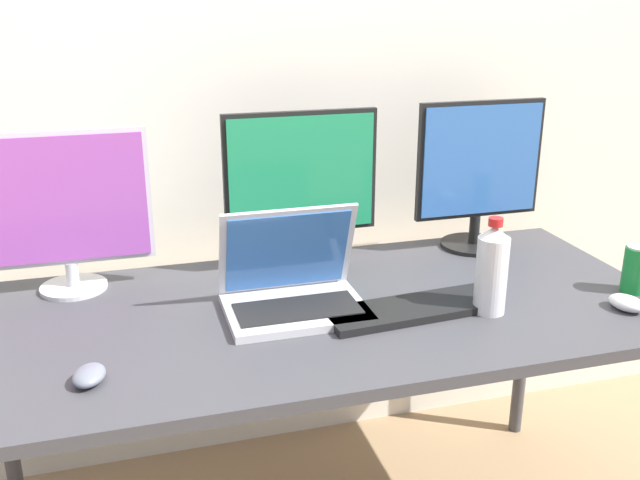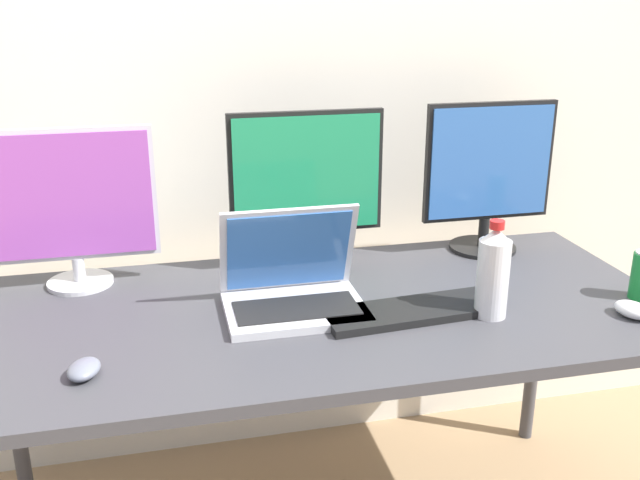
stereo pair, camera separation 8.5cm
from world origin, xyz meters
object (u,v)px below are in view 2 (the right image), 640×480
object	(u,v)px
monitor_left	(71,204)
water_bottle	(493,273)
work_desk	(320,328)
monitor_center	(307,185)
laptop_silver	(292,286)
monitor_right	(489,174)
mouse_by_laptop	(84,369)
keyboard_main	(411,311)
mouse_by_keyboard	(633,310)

from	to	relation	value
monitor_left	water_bottle	distance (m)	1.09
work_desk	monitor_center	size ratio (longest dim) A/B	3.97
laptop_silver	monitor_right	bearing A→B (deg)	23.74
water_bottle	monitor_left	bearing A→B (deg)	156.54
monitor_left	water_bottle	size ratio (longest dim) A/B	1.80
laptop_silver	mouse_by_laptop	xyz separation A→B (m)	(-0.48, -0.23, -0.04)
monitor_center	laptop_silver	xyz separation A→B (m)	(-0.10, -0.27, -0.18)
monitor_center	keyboard_main	size ratio (longest dim) A/B	1.02
work_desk	monitor_center	distance (m)	0.42
keyboard_main	water_bottle	xyz separation A→B (m)	(0.19, -0.05, 0.10)
monitor_center	mouse_by_laptop	world-z (taller)	monitor_center
keyboard_main	monitor_left	bearing A→B (deg)	150.06
work_desk	keyboard_main	bearing A→B (deg)	-24.16
mouse_by_keyboard	water_bottle	world-z (taller)	water_bottle
work_desk	monitor_left	world-z (taller)	monitor_left
mouse_by_keyboard	monitor_right	bearing A→B (deg)	89.32
work_desk	monitor_center	world-z (taller)	monitor_center
mouse_by_laptop	water_bottle	size ratio (longest dim) A/B	0.37
work_desk	water_bottle	bearing A→B (deg)	-19.42
laptop_silver	water_bottle	world-z (taller)	laptop_silver
work_desk	monitor_right	bearing A→B (deg)	27.21
work_desk	keyboard_main	xyz separation A→B (m)	(0.21, -0.09, 0.07)
mouse_by_laptop	water_bottle	distance (m)	0.95
monitor_left	mouse_by_keyboard	bearing A→B (deg)	-21.21
monitor_right	water_bottle	size ratio (longest dim) A/B	1.85
monitor_center	mouse_by_keyboard	xyz separation A→B (m)	(0.70, -0.51, -0.22)
mouse_by_laptop	water_bottle	world-z (taller)	water_bottle
monitor_right	water_bottle	distance (m)	0.50
monitor_center	monitor_right	xyz separation A→B (m)	(0.56, 0.01, -0.00)
water_bottle	work_desk	bearing A→B (deg)	160.58
monitor_right	mouse_by_laptop	xyz separation A→B (m)	(-1.14, -0.52, -0.22)
monitor_center	monitor_left	bearing A→B (deg)	179.64
keyboard_main	monitor_center	bearing A→B (deg)	110.81
keyboard_main	mouse_by_keyboard	xyz separation A→B (m)	(0.52, -0.13, 0.01)
work_desk	keyboard_main	size ratio (longest dim) A/B	4.05
keyboard_main	work_desk	bearing A→B (deg)	151.43
keyboard_main	mouse_by_laptop	xyz separation A→B (m)	(-0.76, -0.12, 0.01)
work_desk	monitor_left	distance (m)	0.72
mouse_by_keyboard	monitor_left	bearing A→B (deg)	142.46
keyboard_main	mouse_by_laptop	bearing A→B (deg)	-175.11
work_desk	mouse_by_laptop	size ratio (longest dim) A/B	19.74
monitor_right	keyboard_main	xyz separation A→B (m)	(-0.38, -0.39, -0.23)
monitor_right	laptop_silver	size ratio (longest dim) A/B	1.32
monitor_right	mouse_by_laptop	size ratio (longest dim) A/B	5.01
laptop_silver	mouse_by_keyboard	world-z (taller)	laptop_silver
work_desk	mouse_by_laptop	distance (m)	0.60
monitor_right	mouse_by_keyboard	world-z (taller)	monitor_right
laptop_silver	mouse_by_keyboard	xyz separation A→B (m)	(0.80, -0.24, -0.04)
monitor_center	mouse_by_keyboard	bearing A→B (deg)	-36.10
mouse_by_keyboard	work_desk	bearing A→B (deg)	146.63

